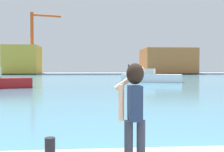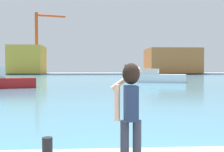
% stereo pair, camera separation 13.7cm
% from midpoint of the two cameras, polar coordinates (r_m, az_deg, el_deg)
% --- Properties ---
extents(ground_plane, '(220.00, 220.00, 0.00)m').
position_cam_midpoint_polar(ground_plane, '(53.75, -1.92, -0.59)').
color(ground_plane, '#334751').
extents(harbor_water, '(140.00, 100.00, 0.02)m').
position_cam_midpoint_polar(harbor_water, '(55.74, -1.99, -0.50)').
color(harbor_water, teal).
rests_on(harbor_water, ground_plane).
extents(far_shore_dock, '(140.00, 20.00, 0.38)m').
position_cam_midpoint_polar(far_shore_dock, '(95.71, -2.71, 0.54)').
color(far_shore_dock, gray).
rests_on(far_shore_dock, ground_plane).
extents(person_photographer, '(0.52, 0.55, 1.74)m').
position_cam_midpoint_polar(person_photographer, '(4.48, 4.63, -5.99)').
color(person_photographer, '#2D3342').
rests_on(person_photographer, quay_promenade).
extents(harbor_bollard, '(0.19, 0.19, 0.38)m').
position_cam_midpoint_polar(harbor_bollard, '(5.41, -12.41, -14.16)').
color(harbor_bollard, black).
rests_on(harbor_bollard, quay_promenade).
extents(boat_moored_2, '(9.06, 5.54, 2.00)m').
position_cam_midpoint_polar(boat_moored_2, '(41.63, 8.75, -0.24)').
color(boat_moored_2, white).
rests_on(boat_moored_2, harbor_water).
extents(warehouse_left, '(10.39, 11.01, 8.75)m').
position_cam_midpoint_polar(warehouse_left, '(92.96, -16.97, 3.25)').
color(warehouse_left, gold).
rests_on(warehouse_left, far_shore_dock).
extents(warehouse_right, '(16.58, 13.79, 8.10)m').
position_cam_midpoint_polar(warehouse_right, '(95.19, 12.22, 3.05)').
color(warehouse_right, '#B26633').
rests_on(warehouse_right, far_shore_dock).
extents(port_crane, '(9.28, 3.35, 19.07)m').
position_cam_midpoint_polar(port_crane, '(90.87, -14.66, 7.60)').
color(port_crane, '#D84C19').
rests_on(port_crane, far_shore_dock).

